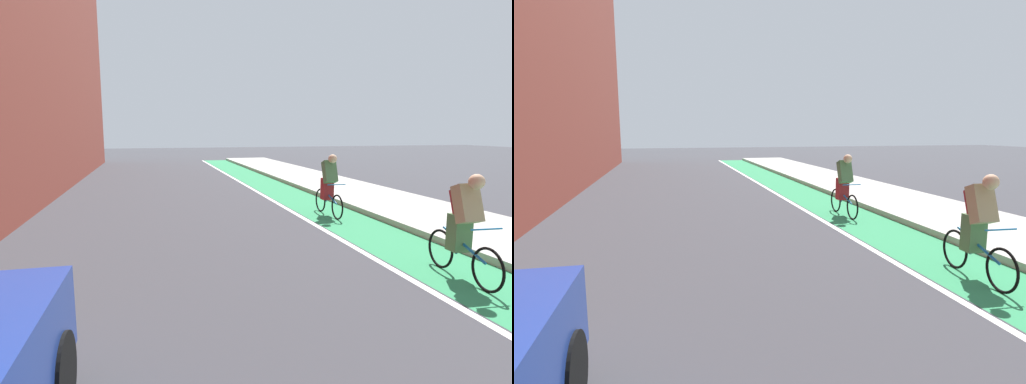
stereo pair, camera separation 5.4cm
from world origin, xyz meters
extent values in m
plane|color=#38383D|center=(0.00, 15.68, 0.00)|extent=(86.60, 86.60, 0.00)
cube|color=#2D8451|center=(3.23, 17.68, 0.00)|extent=(1.60, 39.37, 0.00)
cube|color=white|center=(2.33, 17.68, 0.00)|extent=(0.12, 39.37, 0.00)
cube|color=#A8A59E|center=(5.48, 17.68, 0.07)|extent=(2.91, 39.37, 0.14)
cylinder|color=black|center=(-2.16, 10.55, 0.33)|extent=(0.23, 0.66, 0.66)
torus|color=black|center=(3.05, 11.80, 0.31)|extent=(0.08, 0.63, 0.63)
torus|color=black|center=(3.11, 12.85, 0.31)|extent=(0.08, 0.63, 0.63)
cylinder|color=#1966A5|center=(3.08, 12.33, 0.53)|extent=(0.10, 0.96, 0.33)
cylinder|color=#1966A5|center=(3.09, 12.51, 0.61)|extent=(0.04, 0.12, 0.55)
cylinder|color=#1966A5|center=(3.05, 11.88, 0.86)|extent=(0.48, 0.06, 0.02)
cube|color=#4C7247|center=(3.09, 12.43, 0.68)|extent=(0.30, 0.26, 0.56)
cube|color=tan|center=(3.08, 12.30, 1.14)|extent=(0.35, 0.42, 0.60)
sphere|color=tan|center=(3.07, 12.15, 1.48)|extent=(0.22, 0.22, 0.22)
cube|color=maroon|center=(3.09, 12.43, 1.16)|extent=(0.28, 0.29, 0.39)
torus|color=black|center=(3.08, 16.60, 0.31)|extent=(0.04, 0.63, 0.63)
torus|color=black|center=(3.08, 17.65, 0.31)|extent=(0.04, 0.63, 0.63)
cylinder|color=#1966A5|center=(3.08, 17.13, 0.53)|extent=(0.04, 0.96, 0.33)
cylinder|color=#1966A5|center=(3.08, 17.31, 0.61)|extent=(0.04, 0.12, 0.55)
cylinder|color=#1966A5|center=(3.08, 16.68, 0.86)|extent=(0.48, 0.02, 0.02)
cube|color=maroon|center=(3.08, 17.23, 0.68)|extent=(0.28, 0.24, 0.56)
cube|color=#4C7247|center=(3.08, 17.10, 1.14)|extent=(0.32, 0.40, 0.60)
sphere|color=tan|center=(3.08, 16.95, 1.48)|extent=(0.22, 0.22, 0.22)
camera|label=1|loc=(-1.38, 7.29, 2.21)|focal=29.27mm
camera|label=2|loc=(-1.32, 7.28, 2.21)|focal=29.27mm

